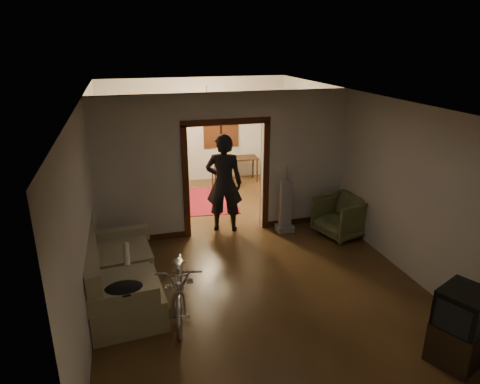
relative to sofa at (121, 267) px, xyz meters
name	(u,v)px	position (x,y,z in m)	size (l,w,h in m)	color
floor	(236,246)	(2.09, 1.17, -0.50)	(5.00, 8.50, 0.01)	#3C2613
ceiling	(235,97)	(2.09, 1.17, 2.30)	(5.00, 8.50, 0.01)	white
wall_back	(195,131)	(2.09, 5.42, 0.90)	(5.00, 0.02, 2.80)	beige
wall_left	(89,188)	(-0.41, 1.17, 0.90)	(0.02, 8.50, 2.80)	beige
wall_right	(360,166)	(4.59, 1.17, 0.90)	(0.02, 8.50, 2.80)	beige
partition_wall	(226,165)	(2.09, 1.92, 0.90)	(5.00, 0.14, 2.80)	beige
door_casing	(226,180)	(2.09, 1.92, 0.60)	(1.74, 0.20, 2.32)	#3C1C0D
far_window	(221,124)	(2.79, 5.38, 1.05)	(0.98, 0.06, 1.28)	black
chandelier	(207,104)	(2.09, 3.67, 1.85)	(0.24, 0.24, 0.24)	#FFE0A5
light_switch	(277,169)	(3.14, 1.85, 0.75)	(0.08, 0.01, 0.12)	silver
sofa	(121,267)	(0.00, 0.00, 0.00)	(0.98, 2.18, 1.01)	#797450
rolled_paper	(127,256)	(0.10, 0.30, 0.03)	(0.10, 0.10, 0.79)	beige
jacket	(124,289)	(0.05, -0.91, 0.18)	(0.50, 0.38, 0.15)	black
bicycle	(180,283)	(0.81, -0.59, -0.05)	(0.60, 1.73, 0.91)	silver
armchair	(341,216)	(4.24, 1.10, -0.10)	(0.86, 0.88, 0.80)	#555C33
tv_stand	(457,342)	(3.89, -2.50, -0.24)	(0.58, 0.53, 0.53)	black
crt_tv	(464,309)	(3.89, -2.50, 0.23)	(0.57, 0.51, 0.49)	black
vacuum	(285,206)	(3.23, 1.57, 0.04)	(0.33, 0.27, 1.09)	gray
person	(224,183)	(2.07, 1.99, 0.50)	(0.73, 0.48, 2.01)	black
oriental_rug	(205,200)	(2.00, 3.74, -0.50)	(1.47, 1.94, 0.01)	maroon
locker	(154,159)	(0.92, 5.00, 0.31)	(0.81, 0.45, 1.62)	#232E1B
globe	(151,115)	(0.92, 5.00, 1.44)	(0.27, 0.27, 0.27)	#1E5972
desk	(241,169)	(3.26, 5.01, -0.17)	(0.90, 0.50, 0.66)	#311D10
desk_chair	(221,171)	(2.57, 4.44, 0.00)	(0.45, 0.45, 1.00)	#311D10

